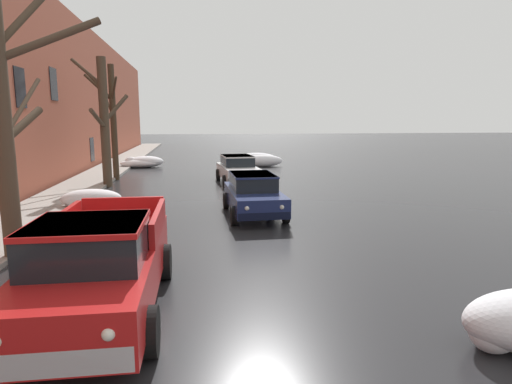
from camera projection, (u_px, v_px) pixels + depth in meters
left_sidewalk_slab at (64, 196)px, 18.16m from camera, size 2.40×80.00×0.13m
brick_townhouse_facade at (11, 82)px, 17.16m from camera, size 0.63×80.00×9.44m
snow_bank_near_corner_left at (92, 199)px, 15.96m from camera, size 2.18×1.07×0.73m
snow_bank_mid_block_left at (144, 162)px, 29.87m from camera, size 2.42×1.36×0.77m
snow_bank_near_corner_right at (263, 161)px, 30.14m from camera, size 2.87×1.02×0.83m
snow_bank_along_right_kerb at (137, 163)px, 29.60m from camera, size 2.57×1.15×0.74m
snow_bank_far_right_pile at (253, 158)px, 32.35m from camera, size 3.06×1.17×0.80m
bare_tree_second_along_sidewalk at (9, 119)px, 9.71m from camera, size 2.33×2.31×6.49m
bare_tree_mid_block at (104, 119)px, 20.76m from camera, size 2.54×3.01×6.17m
bare_tree_far_down_block at (112, 119)px, 23.10m from camera, size 1.95×2.41×6.13m
pickup_truck_red_approaching_near_lane at (99, 265)px, 7.10m from camera, size 2.13×5.08×1.76m
sedan_darkblue_parked_kerbside_close at (253, 194)px, 14.79m from camera, size 1.90×4.20×1.42m
sedan_white_parked_kerbside_mid at (238, 168)px, 22.36m from camera, size 2.13×4.35×1.42m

